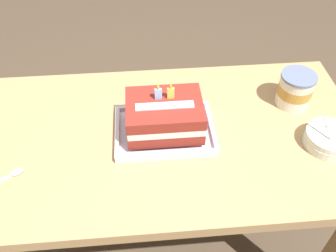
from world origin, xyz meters
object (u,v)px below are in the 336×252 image
(ice_cream_tub, at_px, (295,89))
(foil_tray, at_px, (165,131))
(birthday_cake, at_px, (164,115))
(bowl_stack, at_px, (329,139))
(serving_spoon_near_tray, at_px, (9,176))

(ice_cream_tub, bearing_deg, foil_tray, -166.84)
(birthday_cake, height_order, ice_cream_tub, birthday_cake)
(birthday_cake, bearing_deg, ice_cream_tub, 13.16)
(foil_tray, distance_m, bowl_stack, 0.47)
(ice_cream_tub, xyz_separation_m, serving_spoon_near_tray, (-0.83, -0.22, -0.05))
(bowl_stack, xyz_separation_m, serving_spoon_near_tray, (-0.88, -0.04, -0.02))
(foil_tray, distance_m, ice_cream_tub, 0.43)
(foil_tray, xyz_separation_m, serving_spoon_near_tray, (-0.42, -0.12, -0.00))
(foil_tray, relative_size, bowl_stack, 2.09)
(serving_spoon_near_tray, bearing_deg, foil_tray, 16.52)
(ice_cream_tub, relative_size, serving_spoon_near_tray, 0.81)
(ice_cream_tub, bearing_deg, birthday_cake, -166.84)
(birthday_cake, bearing_deg, serving_spoon_near_tray, -163.47)
(birthday_cake, relative_size, bowl_stack, 1.55)
(bowl_stack, bearing_deg, foil_tray, 169.52)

